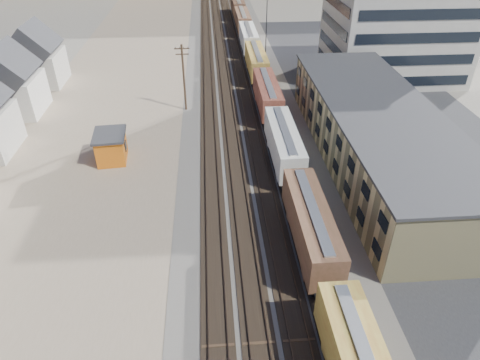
{
  "coord_description": "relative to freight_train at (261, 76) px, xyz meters",
  "views": [
    {
      "loc": [
        -4.87,
        -19.3,
        27.57
      ],
      "look_at": [
        -2.06,
        17.37,
        3.0
      ],
      "focal_mm": 32.0,
      "sensor_mm": 36.0,
      "label": 1
    }
  ],
  "objects": [
    {
      "name": "rail_tracks",
      "position": [
        -4.35,
        2.0,
        -2.68
      ],
      "size": [
        11.4,
        200.0,
        0.24
      ],
      "color": "black",
      "rests_on": "ground"
    },
    {
      "name": "parked_car_far",
      "position": [
        30.2,
        9.1,
        -2.07
      ],
      "size": [
        2.39,
        4.48,
        1.45
      ],
      "primitive_type": "imported",
      "rotation": [
        0.0,
        0.0,
        -0.17
      ],
      "color": "white",
      "rests_on": "ground"
    },
    {
      "name": "ballast_bed",
      "position": [
        -3.8,
        2.0,
        -2.76
      ],
      "size": [
        18.0,
        200.0,
        0.06
      ],
      "primitive_type": "cube",
      "color": "#4C4742",
      "rests_on": "ground"
    },
    {
      "name": "asphalt_lot",
      "position": [
        18.2,
        -13.0,
        -2.77
      ],
      "size": [
        26.0,
        120.0,
        0.04
      ],
      "primitive_type": "cube",
      "color": "#232326",
      "rests_on": "ground"
    },
    {
      "name": "warehouse",
      "position": [
        11.18,
        -23.0,
        0.86
      ],
      "size": [
        12.4,
        40.4,
        7.25
      ],
      "color": "tan",
      "rests_on": "ground"
    },
    {
      "name": "parked_car_blue",
      "position": [
        23.15,
        -1.32,
        -1.96
      ],
      "size": [
        5.2,
        6.59,
        1.66
      ],
      "primitive_type": "imported",
      "rotation": [
        0.0,
        0.0,
        0.48
      ],
      "color": "navy",
      "rests_on": "ground"
    },
    {
      "name": "ground",
      "position": [
        -3.8,
        -48.0,
        -2.79
      ],
      "size": [
        300.0,
        300.0,
        0.0
      ],
      "primitive_type": "plane",
      "color": "#6B6356",
      "rests_on": "ground"
    },
    {
      "name": "dirt_yard",
      "position": [
        -23.8,
        -8.0,
        -2.78
      ],
      "size": [
        24.0,
        180.0,
        0.03
      ],
      "primitive_type": "cube",
      "color": "#7F6F57",
      "rests_on": "ground"
    },
    {
      "name": "office_tower",
      "position": [
        24.15,
        6.95,
        6.47
      ],
      "size": [
        22.6,
        18.6,
        18.45
      ],
      "color": "#9E998E",
      "rests_on": "ground"
    },
    {
      "name": "maintenance_shed",
      "position": [
        -20.97,
        -20.28,
        -0.95
      ],
      "size": [
        4.19,
        5.21,
        3.6
      ],
      "color": "#C76012",
      "rests_on": "ground"
    },
    {
      "name": "utility_pole_north",
      "position": [
        -12.3,
        -6.0,
        2.5
      ],
      "size": [
        2.2,
        0.32,
        10.0
      ],
      "color": "#382619",
      "rests_on": "ground"
    },
    {
      "name": "freight_train",
      "position": [
        0.0,
        0.0,
        0.0
      ],
      "size": [
        3.0,
        119.74,
        4.46
      ],
      "color": "black",
      "rests_on": "ground"
    },
    {
      "name": "radio_mast",
      "position": [
        2.2,
        12.0,
        6.33
      ],
      "size": [
        1.2,
        0.16,
        18.0
      ],
      "color": "black",
      "rests_on": "ground"
    }
  ]
}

